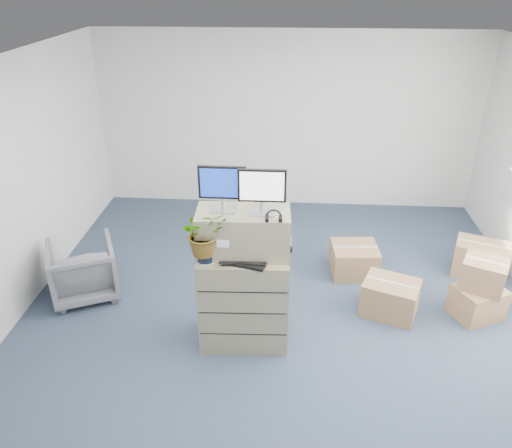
% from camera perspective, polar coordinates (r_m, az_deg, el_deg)
% --- Properties ---
extents(ground, '(7.00, 7.00, 0.00)m').
position_cam_1_polar(ground, '(5.60, 2.72, -12.85)').
color(ground, '#2A354C').
rests_on(ground, ground).
extents(wall_back, '(6.00, 0.02, 2.80)m').
position_cam_1_polar(wall_back, '(8.08, 3.62, 11.56)').
color(wall_back, silver).
rests_on(wall_back, ground).
extents(filing_cabinet_lower, '(0.93, 0.59, 1.06)m').
position_cam_1_polar(filing_cabinet_lower, '(5.26, -1.38, -8.49)').
color(filing_cabinet_lower, gray).
rests_on(filing_cabinet_lower, ground).
extents(filing_cabinet_upper, '(0.93, 0.49, 0.45)m').
position_cam_1_polar(filing_cabinet_upper, '(4.90, -1.45, -0.96)').
color(filing_cabinet_upper, gray).
rests_on(filing_cabinet_upper, filing_cabinet_lower).
extents(monitor_left, '(0.46, 0.18, 0.45)m').
position_cam_1_polar(monitor_left, '(4.72, -3.86, 4.36)').
color(monitor_left, '#99999E').
rests_on(monitor_left, filing_cabinet_upper).
extents(monitor_right, '(0.45, 0.17, 0.45)m').
position_cam_1_polar(monitor_right, '(4.65, 0.69, 4.00)').
color(monitor_right, '#99999E').
rests_on(monitor_right, filing_cabinet_upper).
extents(headphones, '(0.15, 0.02, 0.15)m').
position_cam_1_polar(headphones, '(4.60, 2.03, 0.83)').
color(headphones, black).
rests_on(headphones, filing_cabinet_upper).
extents(keyboard, '(0.52, 0.32, 0.03)m').
position_cam_1_polar(keyboard, '(4.84, -1.62, -4.27)').
color(keyboard, black).
rests_on(keyboard, filing_cabinet_lower).
extents(mouse, '(0.10, 0.07, 0.03)m').
position_cam_1_polar(mouse, '(4.86, 2.54, -4.09)').
color(mouse, silver).
rests_on(mouse, filing_cabinet_lower).
extents(water_bottle, '(0.07, 0.07, 0.25)m').
position_cam_1_polar(water_bottle, '(4.94, -0.12, -2.08)').
color(water_bottle, gray).
rests_on(water_bottle, filing_cabinet_lower).
extents(phone_dock, '(0.06, 0.05, 0.13)m').
position_cam_1_polar(phone_dock, '(5.00, -1.67, -2.70)').
color(phone_dock, silver).
rests_on(phone_dock, filing_cabinet_lower).
extents(external_drive, '(0.23, 0.20, 0.06)m').
position_cam_1_polar(external_drive, '(5.04, 2.84, -2.71)').
color(external_drive, black).
rests_on(external_drive, filing_cabinet_lower).
extents(tissue_box, '(0.28, 0.20, 0.09)m').
position_cam_1_polar(tissue_box, '(5.00, 2.54, -1.91)').
color(tissue_box, '#3C72CE').
rests_on(tissue_box, external_drive).
extents(potted_plant, '(0.56, 0.58, 0.45)m').
position_cam_1_polar(potted_plant, '(4.76, -5.90, -1.61)').
color(potted_plant, '#92AB89').
rests_on(potted_plant, filing_cabinet_lower).
extents(office_chair, '(0.97, 0.94, 0.77)m').
position_cam_1_polar(office_chair, '(6.38, -19.20, -4.72)').
color(office_chair, slate).
rests_on(office_chair, ground).
extents(cardboard_boxes, '(2.32, 1.53, 0.73)m').
position_cam_1_polar(cardboard_boxes, '(6.46, 19.17, -5.64)').
color(cardboard_boxes, '#926C46').
rests_on(cardboard_boxes, ground).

